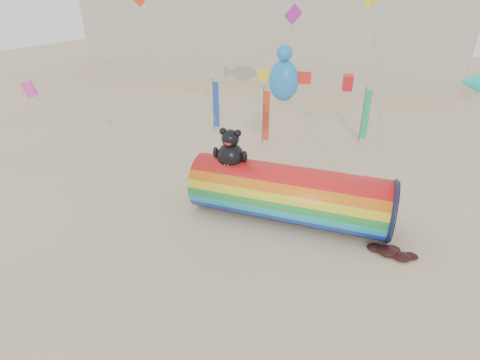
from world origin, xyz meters
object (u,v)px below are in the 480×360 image
(hotel_building, at_px, (262,9))
(fabric_bundle, at_px, (391,252))
(windsock_assembly, at_px, (289,193))
(kite_handler, at_px, (387,225))

(hotel_building, distance_m, fabric_bundle, 51.40)
(windsock_assembly, height_order, fabric_bundle, windsock_assembly)
(hotel_building, distance_m, windsock_assembly, 47.34)
(windsock_assembly, relative_size, fabric_bundle, 4.55)
(hotel_building, height_order, kite_handler, hotel_building)
(fabric_bundle, bearing_deg, windsock_assembly, 165.13)
(hotel_building, xyz_separation_m, windsock_assembly, (15.44, -43.94, -8.49))
(hotel_building, bearing_deg, fabric_bundle, -64.70)
(hotel_building, bearing_deg, windsock_assembly, -70.64)
(fabric_bundle, bearing_deg, kite_handler, 100.67)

